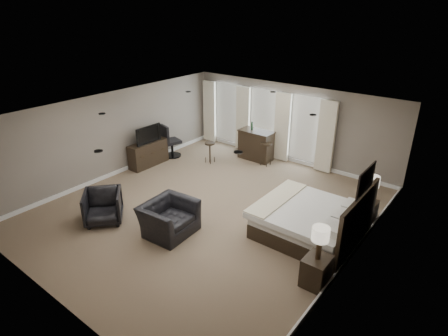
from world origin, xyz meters
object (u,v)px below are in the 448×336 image
Objects in this scene: lamp_far at (371,189)px; bar_counter at (256,145)px; tv at (147,140)px; desk_chair at (172,141)px; nightstand_near at (316,271)px; armchair_far at (103,205)px; lamp_near at (320,243)px; dresser at (148,154)px; bar_stool_left at (210,152)px; bar_stool_right at (266,154)px; bed at (310,208)px; armchair_near at (169,213)px; nightstand_far at (367,211)px.

lamp_far is 4.72m from bar_counter.
desk_chair is at bearing -4.21° from tv.
armchair_far is (-5.14, -1.13, 0.15)m from nightstand_near.
lamp_near reaches higher than tv.
lamp_far is 7.01m from dresser.
bar_stool_left is at bearing 44.17° from dresser.
nightstand_near is at bearing -90.00° from lamp_far.
desk_chair reaches higher than bar_counter.
bar_counter is 2.93m from desk_chair.
bar_counter is at bearing -129.21° from desk_chair.
lamp_far is at bearing -20.13° from bar_stool_right.
tv is 3.93m from bar_stool_right.
bed reaches higher than desk_chair.
dresser reaches higher than bar_stool_left.
tv reaches higher than armchair_far.
nightstand_near is at bearing -45.97° from bar_counter.
desk_chair reaches higher than armchair_far.
desk_chair is at bearing 85.79° from dresser.
dresser is 3.53m from armchair_far.
armchair_near is (3.42, -2.40, -0.35)m from tv.
lamp_near reaches higher than dresser.
bar_stool_left reaches higher than nightstand_near.
bed reaches higher than bar_stool_right.
armchair_near is at bearing -26.77° from armchair_far.
lamp_near is 7.20m from dresser.
nightstand_near is 1.13× the size of nightstand_far.
lamp_near is at bearing -15.48° from dresser.
lamp_near is 0.57× the size of bar_counter.
bar_stool_right is (1.30, 5.43, -0.05)m from armchair_far.
armchair_far is 0.76× the size of desk_chair.
bar_counter reaches higher than armchair_far.
desk_chair is (-5.95, 1.49, -0.11)m from bed.
lamp_near is at bearing -90.00° from lamp_far.
armchair_far is (-1.63, -0.64, -0.07)m from armchair_near.
nightstand_far is at bearing 90.00° from lamp_near.
lamp_near reaches higher than nightstand_near.
bed reaches higher than dresser.
bar_stool_right reaches higher than bar_stool_left.
lamp_far is at bearing -163.04° from desk_chair.
bar_stool_right is (3.08, 2.39, -0.48)m from tv.
tv is at bearing -171.91° from nightstand_far.
bed is at bearing -44.09° from bar_stool_right.
desk_chair is (-1.71, 4.07, 0.14)m from armchair_far.
bar_stool_right is (1.61, 0.96, 0.04)m from bar_stool_left.
bar_stool_right is (-3.84, 1.41, -0.49)m from lamp_far.
bar_stool_left is at bearing -45.83° from tv.
bar_stool_left is (-1.95, 3.83, -0.16)m from armchair_near.
bar_stool_left is at bearing 157.47° from bed.
bed is 4.69m from bar_counter.
dresser is 1.55× the size of armchair_far.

